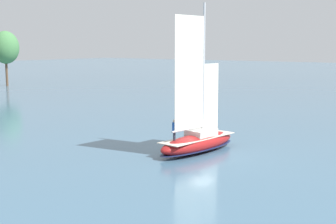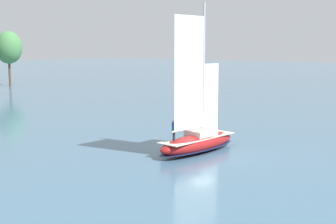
# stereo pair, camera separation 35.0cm
# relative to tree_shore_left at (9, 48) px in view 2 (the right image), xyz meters

# --- Properties ---
(ground_plane) EXTENTS (400.00, 400.00, 0.00)m
(ground_plane) POSITION_rel_tree_shore_left_xyz_m (-28.21, -65.67, -8.06)
(ground_plane) COLOR #42667F
(tree_shore_left) EXTENTS (5.59, 5.59, 11.51)m
(tree_shore_left) POSITION_rel_tree_shore_left_xyz_m (0.00, 0.00, 0.00)
(tree_shore_left) COLOR brown
(tree_shore_left) RESTS_ON ground
(sailboat_main) EXTENTS (8.89, 3.30, 11.94)m
(sailboat_main) POSITION_rel_tree_shore_left_xyz_m (-28.20, -65.67, -7.09)
(sailboat_main) COLOR maroon
(sailboat_main) RESTS_ON ground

